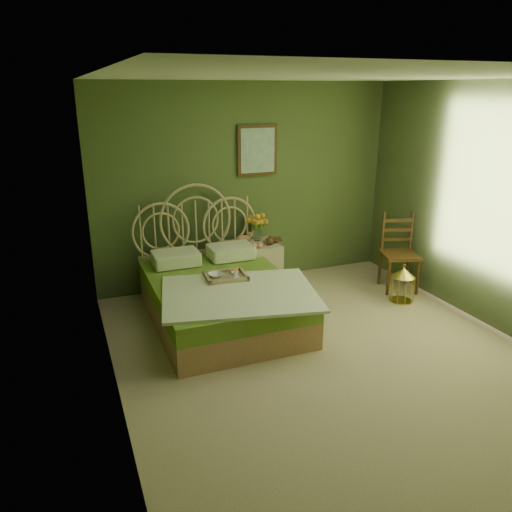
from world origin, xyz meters
name	(u,v)px	position (x,y,z in m)	size (l,w,h in m)	color
floor	(327,355)	(0.00, 0.00, 0.00)	(4.50, 4.50, 0.00)	#CAAE91
ceiling	(342,76)	(0.00, 0.00, 2.60)	(4.50, 4.50, 0.00)	silver
wall_back	(247,186)	(0.00, 2.25, 1.30)	(4.00, 4.00, 0.00)	#475C30
wall_left	(106,254)	(-2.00, 0.00, 1.30)	(4.50, 4.50, 0.00)	#475C30
wall_right	(500,209)	(2.00, 0.00, 1.30)	(4.50, 4.50, 0.00)	#475C30
wall_art	(257,150)	(0.14, 2.22, 1.75)	(0.54, 0.04, 0.64)	#34210E
bed	(220,295)	(-0.73, 1.16, 0.30)	(1.77, 2.24, 1.38)	tan
nightstand	(257,259)	(0.05, 1.99, 0.36)	(0.53, 0.53, 1.01)	beige
chair	(397,247)	(1.70, 1.25, 0.55)	(0.56, 0.56, 0.99)	#34210E
birdcage	(402,285)	(1.51, 0.83, 0.21)	(0.28, 0.28, 0.43)	gold
book_lower	(269,241)	(0.22, 2.00, 0.59)	(0.15, 0.20, 0.02)	#381E0F
book_upper	(269,239)	(0.22, 2.00, 0.61)	(0.16, 0.21, 0.02)	#472819
cereal_bowl	(216,275)	(-0.79, 1.14, 0.55)	(0.16, 0.16, 0.04)	white
coffee_cup	(234,275)	(-0.61, 1.03, 0.57)	(0.07, 0.07, 0.07)	white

